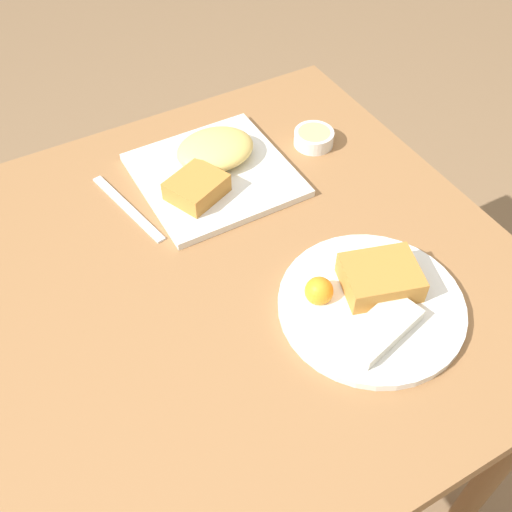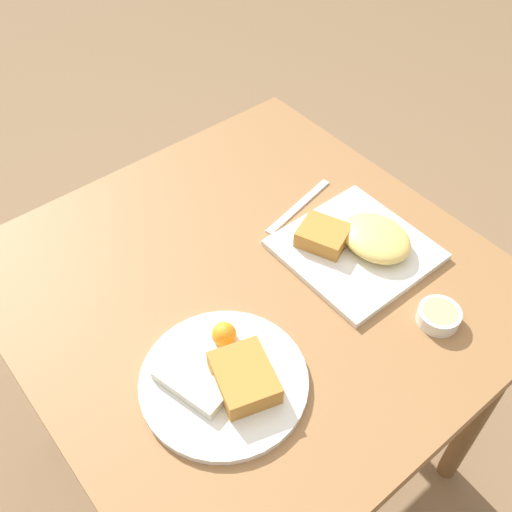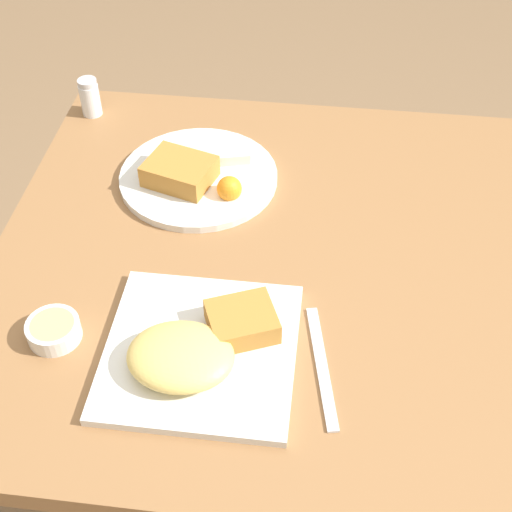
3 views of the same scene
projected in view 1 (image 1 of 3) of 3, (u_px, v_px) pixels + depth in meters
The scene contains 6 objects.
ground_plane at pixel (240, 459), 1.54m from camera, with size 8.00×8.00×0.00m, color #846647.
dining_table at pixel (232, 303), 1.04m from camera, with size 0.90×0.89×0.77m.
plate_square_near at pixel (213, 166), 1.10m from camera, with size 0.27×0.27×0.06m.
plate_oval_far at pixel (372, 300), 0.91m from camera, with size 0.28×0.28×0.05m.
sauce_ramekin at pixel (314, 138), 1.17m from camera, with size 0.08×0.08×0.03m.
butter_knife at pixel (128, 208), 1.06m from camera, with size 0.06×0.21×0.00m.
Camera 1 is at (0.27, 0.57, 1.51)m, focal length 42.00 mm.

